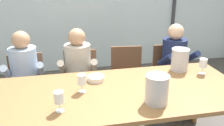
% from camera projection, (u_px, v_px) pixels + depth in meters
% --- Properties ---
extents(ground, '(14.00, 14.00, 0.00)m').
position_uv_depth(ground, '(102.00, 108.00, 3.59)').
color(ground, '#4C4742').
extents(window_glass_panel, '(7.60, 0.03, 2.60)m').
position_uv_depth(window_glass_panel, '(86.00, 1.00, 4.60)').
color(window_glass_panel, silver).
rests_on(window_glass_panel, ground).
extents(dining_table, '(2.40, 1.06, 0.77)m').
position_uv_depth(dining_table, '(120.00, 97.00, 2.42)').
color(dining_table, olive).
rests_on(dining_table, ground).
extents(chair_near_curtain, '(0.47, 0.47, 0.87)m').
position_uv_depth(chair_near_curtain, '(28.00, 84.00, 3.15)').
color(chair_near_curtain, brown).
rests_on(chair_near_curtain, ground).
extents(chair_left_of_center, '(0.47, 0.47, 0.87)m').
position_uv_depth(chair_left_of_center, '(81.00, 79.00, 3.30)').
color(chair_left_of_center, brown).
rests_on(chair_left_of_center, ground).
extents(chair_center, '(0.49, 0.49, 0.87)m').
position_uv_depth(chair_center, '(127.00, 74.00, 3.45)').
color(chair_center, brown).
rests_on(chair_center, ground).
extents(chair_right_of_center, '(0.44, 0.44, 0.87)m').
position_uv_depth(chair_right_of_center, '(169.00, 72.00, 3.53)').
color(chair_right_of_center, brown).
rests_on(chair_right_of_center, ground).
extents(person_pale_blue_shirt, '(0.48, 0.62, 1.19)m').
position_uv_depth(person_pale_blue_shirt, '(25.00, 75.00, 2.99)').
color(person_pale_blue_shirt, '#9EB2D1').
rests_on(person_pale_blue_shirt, ground).
extents(person_beige_jumper, '(0.49, 0.63, 1.19)m').
position_uv_depth(person_beige_jumper, '(78.00, 71.00, 3.11)').
color(person_beige_jumper, '#B7AD9E').
rests_on(person_beige_jumper, ground).
extents(person_navy_polo, '(0.49, 0.63, 1.19)m').
position_uv_depth(person_navy_polo, '(176.00, 63.00, 3.36)').
color(person_navy_polo, '#192347').
rests_on(person_navy_polo, ground).
extents(ice_bucket_primary, '(0.21, 0.21, 0.26)m').
position_uv_depth(ice_bucket_primary, '(157.00, 89.00, 2.14)').
color(ice_bucket_primary, '#B7B7BC').
rests_on(ice_bucket_primary, dining_table).
extents(ice_bucket_secondary, '(0.20, 0.20, 0.25)m').
position_uv_depth(ice_bucket_secondary, '(180.00, 59.00, 2.84)').
color(ice_bucket_secondary, '#B7B7BC').
rests_on(ice_bucket_secondary, dining_table).
extents(tasting_bowl, '(0.18, 0.18, 0.05)m').
position_uv_depth(tasting_bowl, '(96.00, 78.00, 2.60)').
color(tasting_bowl, silver).
rests_on(tasting_bowl, dining_table).
extents(wine_glass_by_left_taster, '(0.08, 0.08, 0.17)m').
position_uv_depth(wine_glass_by_left_taster, '(203.00, 64.00, 2.74)').
color(wine_glass_by_left_taster, silver).
rests_on(wine_glass_by_left_taster, dining_table).
extents(wine_glass_near_bucket, '(0.08, 0.08, 0.17)m').
position_uv_depth(wine_glass_near_bucket, '(82.00, 80.00, 2.34)').
color(wine_glass_near_bucket, silver).
rests_on(wine_glass_near_bucket, dining_table).
extents(wine_glass_center_pour, '(0.08, 0.08, 0.17)m').
position_uv_depth(wine_glass_center_pour, '(59.00, 98.00, 2.01)').
color(wine_glass_center_pour, silver).
rests_on(wine_glass_center_pour, dining_table).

